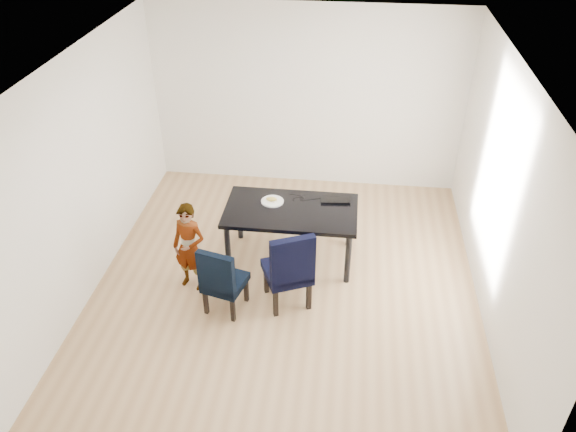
# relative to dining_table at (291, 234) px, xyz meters

# --- Properties ---
(floor) EXTENTS (4.50, 5.00, 0.01)m
(floor) POSITION_rel_dining_table_xyz_m (0.00, -0.50, -0.38)
(floor) COLOR tan
(floor) RESTS_ON ground
(ceiling) EXTENTS (4.50, 5.00, 0.01)m
(ceiling) POSITION_rel_dining_table_xyz_m (0.00, -0.50, 2.33)
(ceiling) COLOR white
(ceiling) RESTS_ON wall_back
(wall_back) EXTENTS (4.50, 0.01, 2.70)m
(wall_back) POSITION_rel_dining_table_xyz_m (0.00, 2.00, 0.98)
(wall_back) COLOR white
(wall_back) RESTS_ON ground
(wall_front) EXTENTS (4.50, 0.01, 2.70)m
(wall_front) POSITION_rel_dining_table_xyz_m (0.00, -3.00, 0.98)
(wall_front) COLOR silver
(wall_front) RESTS_ON ground
(wall_left) EXTENTS (0.01, 5.00, 2.70)m
(wall_left) POSITION_rel_dining_table_xyz_m (-2.25, -0.50, 0.98)
(wall_left) COLOR beige
(wall_left) RESTS_ON ground
(wall_right) EXTENTS (0.01, 5.00, 2.70)m
(wall_right) POSITION_rel_dining_table_xyz_m (2.25, -0.50, 0.98)
(wall_right) COLOR white
(wall_right) RESTS_ON ground
(dining_table) EXTENTS (1.60, 0.90, 0.75)m
(dining_table) POSITION_rel_dining_table_xyz_m (0.00, 0.00, 0.00)
(dining_table) COLOR black
(dining_table) RESTS_ON floor
(chair_left) EXTENTS (0.52, 0.53, 0.88)m
(chair_left) POSITION_rel_dining_table_xyz_m (-0.62, -0.97, 0.06)
(chair_left) COLOR black
(chair_left) RESTS_ON floor
(chair_right) EXTENTS (0.65, 0.66, 1.02)m
(chair_right) POSITION_rel_dining_table_xyz_m (0.05, -0.78, 0.14)
(chair_right) COLOR black
(chair_right) RESTS_ON floor
(child) EXTENTS (0.46, 0.36, 1.12)m
(child) POSITION_rel_dining_table_xyz_m (-1.10, -0.65, 0.19)
(child) COLOR #DA5512
(child) RESTS_ON floor
(plate) EXTENTS (0.30, 0.30, 0.02)m
(plate) POSITION_rel_dining_table_xyz_m (-0.25, 0.13, 0.38)
(plate) COLOR white
(plate) RESTS_ON dining_table
(sandwich) EXTENTS (0.14, 0.07, 0.05)m
(sandwich) POSITION_rel_dining_table_xyz_m (-0.26, 0.13, 0.42)
(sandwich) COLOR #B1993F
(sandwich) RESTS_ON plate
(laptop) EXTENTS (0.38, 0.27, 0.03)m
(laptop) POSITION_rel_dining_table_xyz_m (0.52, 0.29, 0.39)
(laptop) COLOR black
(laptop) RESTS_ON dining_table
(cable_tangle) EXTENTS (0.17, 0.17, 0.01)m
(cable_tangle) POSITION_rel_dining_table_xyz_m (0.07, 0.23, 0.38)
(cable_tangle) COLOR black
(cable_tangle) RESTS_ON dining_table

